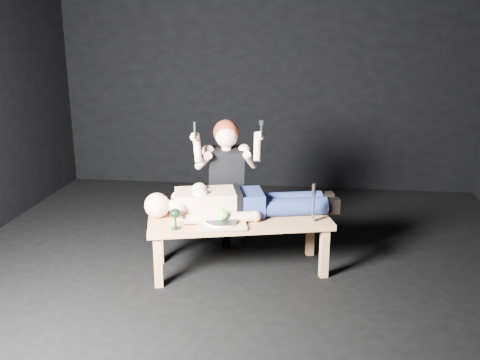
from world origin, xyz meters
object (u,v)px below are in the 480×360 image
Objects in this scene: lying_man at (243,199)px; table at (239,244)px; kneeling_woman at (226,183)px; serving_tray at (221,224)px; carving_knife at (313,203)px; goblet at (175,219)px.

table is at bearing -117.07° from lying_man.
kneeling_woman is at bearing 97.13° from table.
serving_tray is 0.73m from carving_knife.
table is at bearing 56.66° from serving_tray.
lying_man is at bearing 63.01° from serving_tray.
table is 4.70× the size of carving_knife.
table is at bearing -80.98° from kneeling_woman.
goblet reaches higher than table.
serving_tray is 1.21× the size of carving_knife.
kneeling_woman is 3.95× the size of carving_knife.
lying_man is 3.77× the size of serving_tray.
carving_knife reaches higher than table.
lying_man is 4.58× the size of carving_knife.
serving_tray is (0.06, -0.62, -0.14)m from kneeling_woman.
serving_tray is at bearing -97.26° from kneeling_woman.
carving_knife reaches higher than serving_tray.
goblet is (-0.45, -0.30, 0.31)m from table.
lying_man is 1.16× the size of kneeling_woman.
kneeling_woman is (-0.17, 0.44, 0.38)m from table.
serving_tray is at bearing -131.49° from lying_man.
serving_tray is 2.29× the size of goblet.
lying_man is at bearing 155.29° from carving_knife.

